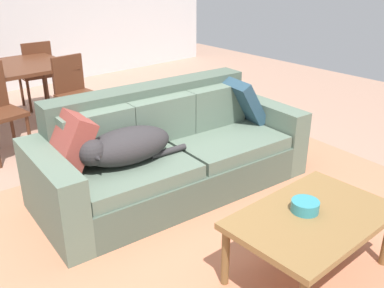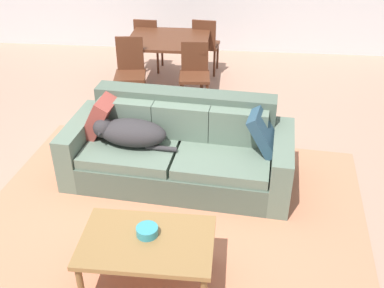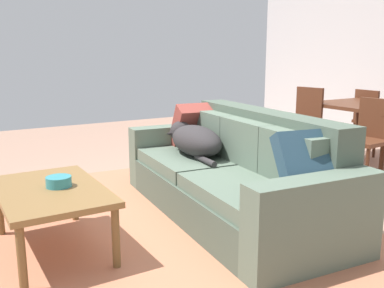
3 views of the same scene
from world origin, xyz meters
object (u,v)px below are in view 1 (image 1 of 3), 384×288
object	(u,v)px
coffee_table	(312,222)
dining_chair_near_right	(75,91)
dog_on_left_cushion	(124,147)
couch	(170,153)
dining_chair_far_right	(37,71)
dining_table	(13,72)
throw_pillow_by_left_arm	(67,142)
bowl_on_coffee_table	(305,206)
throw_pillow_by_right_arm	(241,100)

from	to	relation	value
coffee_table	dining_chair_near_right	xyz separation A→B (m)	(0.06, 3.13, 0.10)
dog_on_left_cushion	coffee_table	world-z (taller)	dog_on_left_cushion
couch	dining_chair_far_right	bearing A→B (deg)	94.15
dining_table	dining_chair_far_right	distance (m)	0.76
couch	throw_pillow_by_left_arm	bearing A→B (deg)	176.57
couch	dining_table	world-z (taller)	couch
bowl_on_coffee_table	throw_pillow_by_left_arm	bearing A→B (deg)	116.62
throw_pillow_by_left_arm	bowl_on_coffee_table	distance (m)	1.72
dining_chair_near_right	dining_chair_far_right	distance (m)	1.16
throw_pillow_by_right_arm	dining_table	xyz separation A→B (m)	(-1.29, 2.28, 0.06)
throw_pillow_by_left_arm	throw_pillow_by_right_arm	distance (m)	1.69
throw_pillow_by_right_arm	coffee_table	size ratio (longest dim) A/B	0.44
dog_on_left_cushion	dining_chair_near_right	bearing A→B (deg)	79.34
couch	coffee_table	xyz separation A→B (m)	(-0.06, -1.47, 0.07)
coffee_table	dining_chair_far_right	xyz separation A→B (m)	(0.11, 4.29, 0.10)
coffee_table	bowl_on_coffee_table	size ratio (longest dim) A/B	5.99
couch	dining_table	distance (m)	2.33
throw_pillow_by_left_arm	dining_chair_far_right	size ratio (longest dim) A/B	0.49
coffee_table	dining_chair_near_right	bearing A→B (deg)	88.88
throw_pillow_by_left_arm	dining_table	bearing A→B (deg)	79.35
dog_on_left_cushion	bowl_on_coffee_table	distance (m)	1.39
dog_on_left_cushion	coffee_table	distance (m)	1.45
dining_table	dining_chair_far_right	world-z (taller)	dining_chair_far_right
throw_pillow_by_right_arm	bowl_on_coffee_table	xyz separation A→B (m)	(-0.92, -1.38, -0.14)
dog_on_left_cushion	dining_chair_far_right	bearing A→B (deg)	84.50
throw_pillow_by_left_arm	couch	bearing A→B (deg)	-8.52
dog_on_left_cushion	throw_pillow_by_left_arm	world-z (taller)	throw_pillow_by_left_arm
bowl_on_coffee_table	throw_pillow_by_right_arm	bearing A→B (deg)	56.42
dog_on_left_cushion	throw_pillow_by_right_arm	distance (m)	1.35
throw_pillow_by_left_arm	dining_chair_far_right	xyz separation A→B (m)	(0.89, 2.69, -0.12)
dog_on_left_cushion	bowl_on_coffee_table	world-z (taller)	dog_on_left_cushion
coffee_table	dining_chair_near_right	size ratio (longest dim) A/B	1.15
dining_chair_near_right	couch	bearing A→B (deg)	-94.63
dog_on_left_cushion	coffee_table	size ratio (longest dim) A/B	0.86
dog_on_left_cushion	dining_chair_far_right	distance (m)	2.96
dog_on_left_cushion	throw_pillow_by_right_arm	xyz separation A→B (m)	(1.35, 0.07, 0.06)
couch	coffee_table	distance (m)	1.47
dog_on_left_cushion	dining_chair_far_right	xyz separation A→B (m)	(0.54, 2.91, -0.06)
throw_pillow_by_right_arm	dining_chair_near_right	bearing A→B (deg)	116.79
couch	dining_table	size ratio (longest dim) A/B	2.08
throw_pillow_by_left_arm	coffee_table	distance (m)	1.79
dining_table	dining_chair_far_right	size ratio (longest dim) A/B	1.28
bowl_on_coffee_table	dining_chair_far_right	size ratio (longest dim) A/B	0.19
coffee_table	bowl_on_coffee_table	bearing A→B (deg)	95.63
bowl_on_coffee_table	dining_table	bearing A→B (deg)	95.73
couch	dining_chair_near_right	distance (m)	1.67
couch	throw_pillow_by_left_arm	world-z (taller)	couch
throw_pillow_by_left_arm	dining_chair_near_right	size ratio (longest dim) A/B	0.50
dining_table	dining_chair_near_right	xyz separation A→B (m)	(0.43, -0.60, -0.18)
couch	dining_table	xyz separation A→B (m)	(-0.44, 2.26, 0.35)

